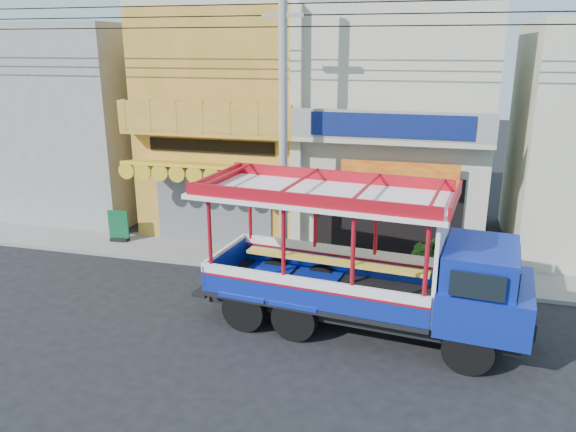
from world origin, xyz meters
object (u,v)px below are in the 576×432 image
object	(u,v)px
songthaew_truck	(384,265)
green_sign	(119,228)
utility_pole	(288,110)
potted_plant_a	(432,256)
potted_plant_c	(431,252)
potted_plant_b	(417,262)

from	to	relation	value
songthaew_truck	green_sign	world-z (taller)	songthaew_truck
utility_pole	songthaew_truck	bearing A→B (deg)	-44.59
potted_plant_a	potted_plant_c	xyz separation A→B (m)	(-0.03, 0.27, 0.03)
potted_plant_a	potted_plant_c	distance (m)	0.27
potted_plant_b	potted_plant_c	distance (m)	1.32
green_sign	potted_plant_b	distance (m)	10.42
songthaew_truck	potted_plant_a	xyz separation A→B (m)	(1.10, 4.30, -1.24)
songthaew_truck	potted_plant_c	world-z (taller)	songthaew_truck
utility_pole	green_sign	distance (m)	7.92
utility_pole	potted_plant_b	world-z (taller)	utility_pole
green_sign	potted_plant_c	world-z (taller)	green_sign
utility_pole	potted_plant_c	distance (m)	6.33
utility_pole	green_sign	bearing A→B (deg)	171.52
potted_plant_a	potted_plant_b	size ratio (longest dim) A/B	0.77
green_sign	potted_plant_b	size ratio (longest dim) A/B	1.00
songthaew_truck	potted_plant_b	xyz separation A→B (m)	(0.69, 3.30, -1.11)
green_sign	songthaew_truck	bearing A→B (deg)	-23.07
utility_pole	green_sign	world-z (taller)	utility_pole
potted_plant_c	songthaew_truck	bearing A→B (deg)	-17.46
green_sign	potted_plant_a	xyz separation A→B (m)	(10.80, 0.17, -0.04)
green_sign	potted_plant_c	xyz separation A→B (m)	(10.77, 0.43, -0.01)
songthaew_truck	potted_plant_c	xyz separation A→B (m)	(1.07, 4.56, -1.21)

